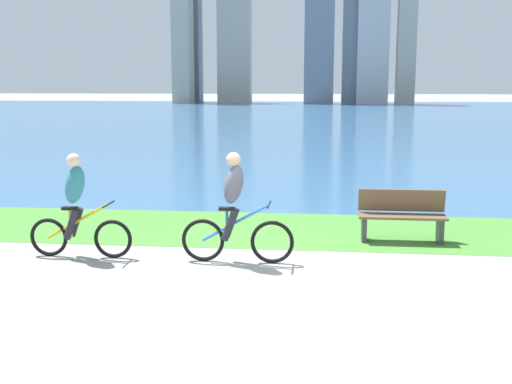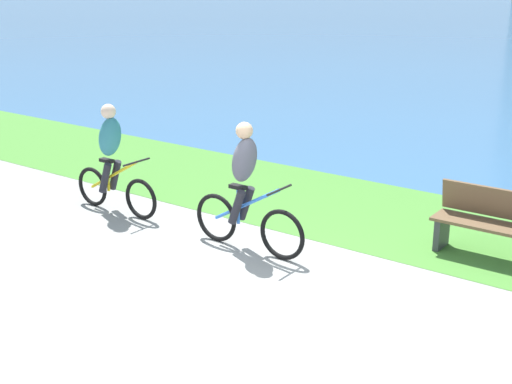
{
  "view_description": "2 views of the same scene",
  "coord_description": "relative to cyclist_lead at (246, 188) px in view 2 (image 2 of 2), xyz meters",
  "views": [
    {
      "loc": [
        0.84,
        -8.32,
        2.74
      ],
      "look_at": [
        -0.17,
        0.94,
        1.11
      ],
      "focal_mm": 44.08,
      "sensor_mm": 36.0,
      "label": 1
    },
    {
      "loc": [
        4.66,
        -5.86,
        3.54
      ],
      "look_at": [
        -0.3,
        0.93,
        0.84
      ],
      "focal_mm": 49.02,
      "sensor_mm": 36.0,
      "label": 2
    }
  ],
  "objects": [
    {
      "name": "grass_strip_bayside",
      "position": [
        0.5,
        2.27,
        -0.84
      ],
      "size": [
        120.0,
        2.96,
        0.01
      ],
      "primitive_type": "cube",
      "color": "#478433",
      "rests_on": "ground"
    },
    {
      "name": "cyclist_lead",
      "position": [
        0.0,
        0.0,
        0.0
      ],
      "size": [
        1.74,
        0.52,
        1.71
      ],
      "color": "black",
      "rests_on": "ground"
    },
    {
      "name": "bench_near_path",
      "position": [
        2.71,
        1.63,
        -0.39
      ],
      "size": [
        1.5,
        0.47,
        0.9
      ],
      "color": "brown",
      "rests_on": "ground"
    },
    {
      "name": "ground_plane",
      "position": [
        0.5,
        -0.97,
        -0.84
      ],
      "size": [
        300.0,
        300.0,
        0.0
      ],
      "primitive_type": "plane",
      "color": "gray"
    },
    {
      "name": "cyclist_trailing",
      "position": [
        -2.51,
        0.02,
        -0.01
      ],
      "size": [
        1.67,
        0.52,
        1.66
      ],
      "color": "black",
      "rests_on": "ground"
    }
  ]
}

